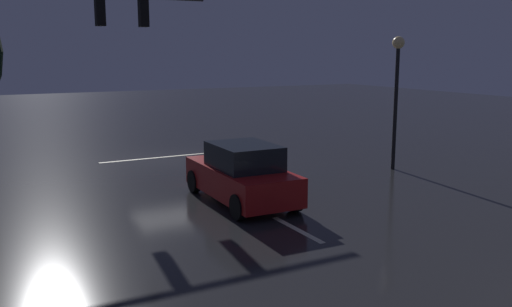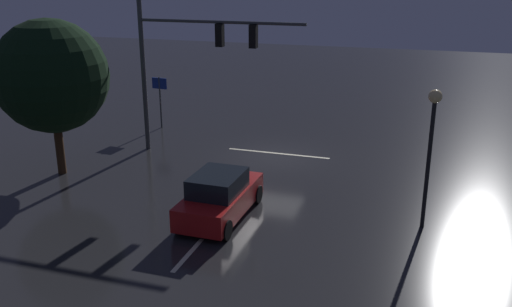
# 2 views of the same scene
# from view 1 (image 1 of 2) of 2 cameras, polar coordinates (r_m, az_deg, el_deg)

# --- Properties ---
(ground_plane) EXTENTS (80.00, 80.00, 0.00)m
(ground_plane) POSITION_cam_1_polar(r_m,az_deg,el_deg) (22.19, -9.57, -0.61)
(ground_plane) COLOR #232326
(traffic_signal_assembly) EXTENTS (7.93, 0.47, 7.15)m
(traffic_signal_assembly) POSITION_cam_1_polar(r_m,az_deg,el_deg) (20.20, -20.05, 11.64)
(traffic_signal_assembly) COLOR #383A3D
(traffic_signal_assembly) RESTS_ON ground_plane
(lane_dash_far) EXTENTS (0.16, 2.20, 0.01)m
(lane_dash_far) POSITION_cam_1_polar(r_m,az_deg,el_deg) (18.52, -5.63, -2.71)
(lane_dash_far) COLOR beige
(lane_dash_far) RESTS_ON ground_plane
(lane_dash_mid) EXTENTS (0.16, 2.20, 0.01)m
(lane_dash_mid) POSITION_cam_1_polar(r_m,az_deg,el_deg) (13.36, 4.33, -7.93)
(lane_dash_mid) COLOR beige
(lane_dash_mid) RESTS_ON ground_plane
(stop_bar) EXTENTS (5.00, 0.16, 0.01)m
(stop_bar) POSITION_cam_1_polar(r_m,az_deg,el_deg) (22.63, -9.95, -0.39)
(stop_bar) COLOR beige
(stop_bar) RESTS_ON ground_plane
(car_approaching) EXTENTS (1.97, 4.40, 1.70)m
(car_approaching) POSITION_cam_1_polar(r_m,az_deg,el_deg) (15.56, -1.50, -2.21)
(car_approaching) COLOR maroon
(car_approaching) RESTS_ON ground_plane
(street_lamp_left_kerb) EXTENTS (0.44, 0.44, 4.80)m
(street_lamp_left_kerb) POSITION_cam_1_polar(r_m,az_deg,el_deg) (20.28, 14.54, 7.80)
(street_lamp_left_kerb) COLOR black
(street_lamp_left_kerb) RESTS_ON ground_plane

